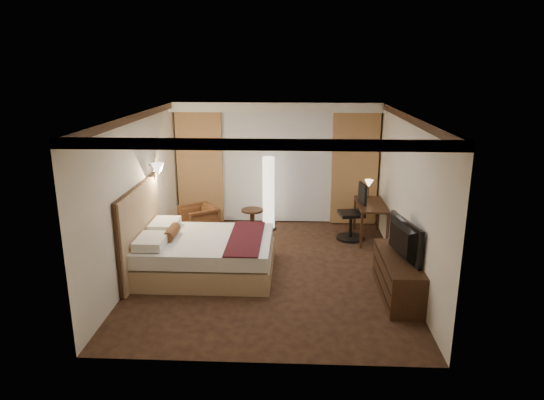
{
  "coord_description": "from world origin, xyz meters",
  "views": [
    {
      "loc": [
        0.39,
        -7.81,
        3.47
      ],
      "look_at": [
        0.0,
        0.4,
        1.15
      ],
      "focal_mm": 32.0,
      "sensor_mm": 36.0,
      "label": 1
    }
  ],
  "objects_px": {
    "armchair": "(199,219)",
    "desk": "(370,221)",
    "bed": "(207,255)",
    "office_chair": "(351,212)",
    "floor_lamp": "(269,193)",
    "dresser": "(398,276)",
    "television": "(399,238)",
    "side_table": "(252,221)"
  },
  "relations": [
    {
      "from": "side_table",
      "to": "desk",
      "type": "xyz_separation_m",
      "value": [
        2.44,
        -0.25,
        0.12
      ]
    },
    {
      "from": "armchair",
      "to": "desk",
      "type": "distance_m",
      "value": 3.54
    },
    {
      "from": "television",
      "to": "office_chair",
      "type": "bearing_deg",
      "value": -2.12
    },
    {
      "from": "side_table",
      "to": "dresser",
      "type": "distance_m",
      "value": 3.73
    },
    {
      "from": "bed",
      "to": "desk",
      "type": "relative_size",
      "value": 1.84
    },
    {
      "from": "bed",
      "to": "floor_lamp",
      "type": "height_order",
      "value": "floor_lamp"
    },
    {
      "from": "bed",
      "to": "armchair",
      "type": "relative_size",
      "value": 3.18
    },
    {
      "from": "side_table",
      "to": "dresser",
      "type": "height_order",
      "value": "dresser"
    },
    {
      "from": "office_chair",
      "to": "floor_lamp",
      "type": "bearing_deg",
      "value": 152.62
    },
    {
      "from": "armchair",
      "to": "television",
      "type": "relative_size",
      "value": 0.65
    },
    {
      "from": "desk",
      "to": "dresser",
      "type": "relative_size",
      "value": 0.74
    },
    {
      "from": "desk",
      "to": "television",
      "type": "xyz_separation_m",
      "value": [
        0.02,
        -2.53,
        0.57
      ]
    },
    {
      "from": "desk",
      "to": "office_chair",
      "type": "height_order",
      "value": "office_chair"
    },
    {
      "from": "bed",
      "to": "floor_lamp",
      "type": "relative_size",
      "value": 1.39
    },
    {
      "from": "armchair",
      "to": "desk",
      "type": "relative_size",
      "value": 0.58
    },
    {
      "from": "side_table",
      "to": "floor_lamp",
      "type": "height_order",
      "value": "floor_lamp"
    },
    {
      "from": "armchair",
      "to": "floor_lamp",
      "type": "height_order",
      "value": "floor_lamp"
    },
    {
      "from": "bed",
      "to": "side_table",
      "type": "height_order",
      "value": "bed"
    },
    {
      "from": "office_chair",
      "to": "desk",
      "type": "bearing_deg",
      "value": -2.21
    },
    {
      "from": "armchair",
      "to": "television",
      "type": "distance_m",
      "value": 4.43
    },
    {
      "from": "office_chair",
      "to": "dresser",
      "type": "xyz_separation_m",
      "value": [
        0.45,
        -2.48,
        -0.27
      ]
    },
    {
      "from": "bed",
      "to": "office_chair",
      "type": "xyz_separation_m",
      "value": [
        2.63,
        1.79,
        0.26
      ]
    },
    {
      "from": "armchair",
      "to": "desk",
      "type": "xyz_separation_m",
      "value": [
        3.54,
        -0.04,
        0.03
      ]
    },
    {
      "from": "armchair",
      "to": "side_table",
      "type": "distance_m",
      "value": 1.13
    },
    {
      "from": "armchair",
      "to": "office_chair",
      "type": "bearing_deg",
      "value": 54.46
    },
    {
      "from": "armchair",
      "to": "floor_lamp",
      "type": "bearing_deg",
      "value": 74.18
    },
    {
      "from": "office_chair",
      "to": "dresser",
      "type": "relative_size",
      "value": 0.72
    },
    {
      "from": "bed",
      "to": "dresser",
      "type": "distance_m",
      "value": 3.16
    },
    {
      "from": "armchair",
      "to": "dresser",
      "type": "relative_size",
      "value": 0.43
    },
    {
      "from": "side_table",
      "to": "television",
      "type": "height_order",
      "value": "television"
    },
    {
      "from": "bed",
      "to": "armchair",
      "type": "bearing_deg",
      "value": 105.28
    },
    {
      "from": "floor_lamp",
      "to": "dresser",
      "type": "bearing_deg",
      "value": -54.61
    },
    {
      "from": "floor_lamp",
      "to": "dresser",
      "type": "height_order",
      "value": "floor_lamp"
    },
    {
      "from": "side_table",
      "to": "bed",
      "type": "bearing_deg",
      "value": -105.93
    },
    {
      "from": "desk",
      "to": "side_table",
      "type": "bearing_deg",
      "value": 174.16
    },
    {
      "from": "armchair",
      "to": "side_table",
      "type": "height_order",
      "value": "armchair"
    },
    {
      "from": "office_chair",
      "to": "bed",
      "type": "bearing_deg",
      "value": -155.12
    },
    {
      "from": "side_table",
      "to": "television",
      "type": "relative_size",
      "value": 0.48
    },
    {
      "from": "floor_lamp",
      "to": "desk",
      "type": "xyz_separation_m",
      "value": [
        2.11,
        -0.51,
        -0.43
      ]
    },
    {
      "from": "dresser",
      "to": "television",
      "type": "xyz_separation_m",
      "value": [
        -0.03,
        -0.0,
        0.62
      ]
    },
    {
      "from": "bed",
      "to": "office_chair",
      "type": "height_order",
      "value": "office_chair"
    },
    {
      "from": "floor_lamp",
      "to": "office_chair",
      "type": "relative_size",
      "value": 1.37
    }
  ]
}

